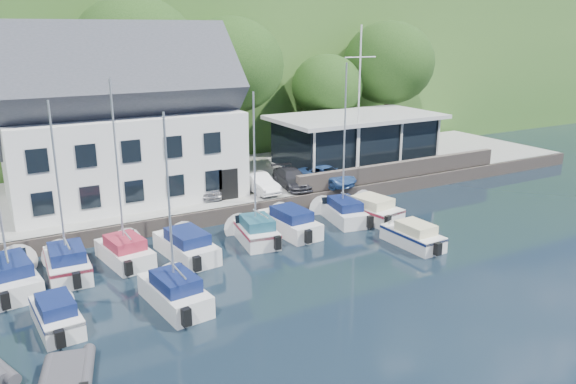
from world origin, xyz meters
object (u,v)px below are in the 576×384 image
Objects in this scene: car_silver at (208,187)px; boat_r2_1 at (169,202)px; boat_r1_4 at (254,163)px; boat_r1_5 at (289,220)px; club_pavilion at (356,141)px; boat_r1_1 at (57,181)px; boat_r1_3 at (186,243)px; boat_r1_2 at (118,179)px; boat_r2_0 at (56,312)px; car_dgrey at (292,178)px; boat_r2_4 at (413,234)px; boat_r1_7 at (370,208)px; car_blue at (326,175)px; boat_r1_6 at (344,152)px; dinghy_1 at (66,375)px; flagpole at (359,104)px; harbor_building at (122,130)px; car_white at (259,183)px.

car_silver is 0.36× the size of boat_r2_1.
boat_r1_5 is at bearing 16.98° from boat_r1_4.
club_pavilion is 1.38× the size of boat_r1_1.
boat_r1_2 is at bearing 157.64° from boat_r1_3.
boat_r2_0 is (-1.18, -5.07, -4.09)m from boat_r1_1.
boat_r2_4 is at bearing -73.80° from car_dgrey.
boat_r1_2 is 15.64m from boat_r1_7.
car_blue is 0.81× the size of boat_r2_0.
car_blue is 10.07m from boat_r1_4.
car_blue is 0.46× the size of boat_r1_6.
boat_r1_6 is at bearing 14.02° from boat_r1_4.
car_dgrey is 19.87m from boat_r2_0.
boat_r1_5 is at bearing 47.67° from dinghy_1.
boat_r1_6 reaches higher than boat_r1_7.
boat_r1_7 is (-2.98, -5.59, -5.68)m from flagpole.
harbor_building is 15.96m from boat_r2_0.
boat_r1_6 is (6.36, 0.64, -0.19)m from boat_r1_4.
boat_r2_1 is (-14.53, -10.40, 3.04)m from car_blue.
boat_r1_7 is (4.92, -5.82, -0.89)m from car_white.
car_blue is 21.69m from boat_r2_0.
car_silver is 1.13× the size of dinghy_1.
car_blue is 0.46× the size of boat_r1_2.
boat_r1_5 is 0.74× the size of boat_r1_6.
harbor_building is at bearing 134.54° from boat_r1_7.
boat_r2_0 is (-17.53, -5.29, -3.68)m from boat_r1_6.
boat_r1_1 reaches higher than boat_r2_0.
boat_r1_2 is (-6.95, -6.00, 2.85)m from car_silver.
boat_r2_0 is (-6.33, -13.90, -4.66)m from harbor_building.
club_pavilion is 3.86× the size of car_silver.
boat_r1_4 is at bearing -62.33° from harbor_building.
flagpole is 1.22× the size of boat_r1_2.
car_dgrey is at bearing 54.69° from dinghy_1.
flagpole is 3.59× the size of dinghy_1.
boat_r1_1 is at bearing -153.50° from car_dgrey.
boat_r1_1 is at bearing -120.24° from harbor_building.
car_blue is 0.76× the size of boat_r2_4.
car_dgrey reaches higher than boat_r1_7.
boat_r1_5 is at bearing -166.37° from boat_r1_6.
car_dgrey is at bearing 4.08° from car_silver.
car_white is 7.67m from boat_r1_7.
boat_r2_0 is 4.17m from dinghy_1.
boat_r1_2 is 7.20m from boat_r1_4.
boat_r1_6 is (16.35, 0.22, -0.41)m from boat_r1_1.
boat_r1_3 is at bearing 155.89° from boat_r2_4.
car_dgrey is 0.48× the size of boat_r1_2.
boat_r2_1 reaches higher than boat_r1_6.
boat_r1_4 reaches higher than boat_r2_4.
boat_r1_7 is (15.18, -0.64, -3.68)m from boat_r1_2.
boat_r1_6 is (-6.79, -8.11, 1.32)m from club_pavilion.
flagpole is at bearing -13.00° from harbor_building.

